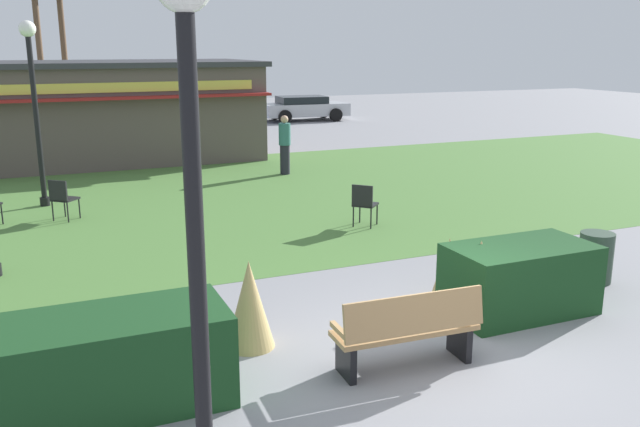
{
  "coord_description": "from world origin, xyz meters",
  "views": [
    {
      "loc": [
        -4.18,
        -6.22,
        3.6
      ],
      "look_at": [
        -0.2,
        3.08,
        1.06
      ],
      "focal_mm": 37.6,
      "sensor_mm": 36.0,
      "label": 1
    }
  ],
  "objects_px": {
    "trash_bin": "(596,257)",
    "parked_car_center_slot": "(188,112)",
    "lamppost_far": "(34,92)",
    "parked_car_east_slot": "(304,107)",
    "food_kiosk": "(97,111)",
    "cafe_chair_west": "(62,196)",
    "lamppost_near": "(194,202)",
    "cafe_chair_center": "(364,202)",
    "person_strolling": "(285,145)",
    "park_bench": "(408,330)",
    "parked_car_west_slot": "(77,116)"
  },
  "relations": [
    {
      "from": "trash_bin",
      "to": "parked_car_center_slot",
      "type": "distance_m",
      "value": 23.64
    },
    {
      "from": "lamppost_far",
      "to": "parked_car_center_slot",
      "type": "xyz_separation_m",
      "value": [
        6.56,
        14.67,
        -1.97
      ]
    },
    {
      "from": "parked_car_east_slot",
      "to": "parked_car_center_slot",
      "type": "bearing_deg",
      "value": -179.97
    },
    {
      "from": "food_kiosk",
      "to": "cafe_chair_west",
      "type": "relative_size",
      "value": 11.41
    },
    {
      "from": "lamppost_near",
      "to": "cafe_chair_center",
      "type": "relative_size",
      "value": 4.66
    },
    {
      "from": "trash_bin",
      "to": "cafe_chair_center",
      "type": "relative_size",
      "value": 0.89
    },
    {
      "from": "lamppost_far",
      "to": "cafe_chair_center",
      "type": "distance_m",
      "value": 7.79
    },
    {
      "from": "food_kiosk",
      "to": "parked_car_east_slot",
      "type": "height_order",
      "value": "food_kiosk"
    },
    {
      "from": "lamppost_far",
      "to": "trash_bin",
      "type": "bearing_deg",
      "value": -48.92
    },
    {
      "from": "person_strolling",
      "to": "parked_car_east_slot",
      "type": "bearing_deg",
      "value": 50.63
    },
    {
      "from": "cafe_chair_center",
      "to": "parked_car_east_slot",
      "type": "height_order",
      "value": "parked_car_east_slot"
    },
    {
      "from": "park_bench",
      "to": "lamppost_near",
      "type": "distance_m",
      "value": 3.95
    },
    {
      "from": "parked_car_center_slot",
      "to": "park_bench",
      "type": "bearing_deg",
      "value": -96.76
    },
    {
      "from": "cafe_chair_west",
      "to": "person_strolling",
      "type": "relative_size",
      "value": 0.53
    },
    {
      "from": "cafe_chair_center",
      "to": "parked_car_east_slot",
      "type": "distance_m",
      "value": 20.29
    },
    {
      "from": "park_bench",
      "to": "parked_car_west_slot",
      "type": "bearing_deg",
      "value": 94.34
    },
    {
      "from": "cafe_chair_west",
      "to": "person_strolling",
      "type": "xyz_separation_m",
      "value": [
        6.16,
        3.15,
        0.33
      ]
    },
    {
      "from": "lamppost_far",
      "to": "cafe_chair_west",
      "type": "xyz_separation_m",
      "value": [
        0.33,
        -1.63,
        -2.08
      ]
    },
    {
      "from": "trash_bin",
      "to": "cafe_chair_west",
      "type": "height_order",
      "value": "cafe_chair_west"
    },
    {
      "from": "person_strolling",
      "to": "parked_car_east_slot",
      "type": "distance_m",
      "value": 14.4
    },
    {
      "from": "food_kiosk",
      "to": "lamppost_far",
      "type": "bearing_deg",
      "value": -106.14
    },
    {
      "from": "parked_car_center_slot",
      "to": "parked_car_east_slot",
      "type": "height_order",
      "value": "same"
    },
    {
      "from": "park_bench",
      "to": "parked_car_east_slot",
      "type": "bearing_deg",
      "value": 70.68
    },
    {
      "from": "park_bench",
      "to": "lamppost_far",
      "type": "bearing_deg",
      "value": 109.18
    },
    {
      "from": "parked_car_west_slot",
      "to": "cafe_chair_west",
      "type": "bearing_deg",
      "value": -94.78
    },
    {
      "from": "park_bench",
      "to": "parked_car_west_slot",
      "type": "relative_size",
      "value": 0.4
    },
    {
      "from": "trash_bin",
      "to": "parked_car_center_slot",
      "type": "xyz_separation_m",
      "value": [
        -1.23,
        23.61,
        0.25
      ]
    },
    {
      "from": "cafe_chair_center",
      "to": "parked_car_west_slot",
      "type": "xyz_separation_m",
      "value": [
        -4.25,
        19.25,
        0.12
      ]
    },
    {
      "from": "lamppost_far",
      "to": "parked_car_west_slot",
      "type": "bearing_deg",
      "value": 83.41
    },
    {
      "from": "park_bench",
      "to": "lamppost_far",
      "type": "relative_size",
      "value": 0.42
    },
    {
      "from": "person_strolling",
      "to": "parked_car_center_slot",
      "type": "height_order",
      "value": "person_strolling"
    },
    {
      "from": "cafe_chair_west",
      "to": "parked_car_center_slot",
      "type": "xyz_separation_m",
      "value": [
        6.23,
        16.3,
        0.12
      ]
    },
    {
      "from": "lamppost_near",
      "to": "trash_bin",
      "type": "distance_m",
      "value": 7.99
    },
    {
      "from": "lamppost_near",
      "to": "person_strolling",
      "type": "relative_size",
      "value": 2.45
    },
    {
      "from": "lamppost_far",
      "to": "cafe_chair_west",
      "type": "relative_size",
      "value": 4.66
    },
    {
      "from": "trash_bin",
      "to": "person_strolling",
      "type": "distance_m",
      "value": 10.55
    },
    {
      "from": "lamppost_far",
      "to": "parked_car_east_slot",
      "type": "relative_size",
      "value": 0.96
    },
    {
      "from": "park_bench",
      "to": "trash_bin",
      "type": "distance_m",
      "value": 4.42
    },
    {
      "from": "person_strolling",
      "to": "cafe_chair_center",
      "type": "bearing_deg",
      "value": -110.4
    },
    {
      "from": "park_bench",
      "to": "parked_car_center_slot",
      "type": "bearing_deg",
      "value": 83.24
    },
    {
      "from": "cafe_chair_center",
      "to": "parked_car_east_slot",
      "type": "xyz_separation_m",
      "value": [
        6.41,
        19.25,
        0.12
      ]
    },
    {
      "from": "food_kiosk",
      "to": "cafe_chair_center",
      "type": "relative_size",
      "value": 11.41
    },
    {
      "from": "trash_bin",
      "to": "cafe_chair_west",
      "type": "bearing_deg",
      "value": 135.59
    },
    {
      "from": "lamppost_near",
      "to": "trash_bin",
      "type": "xyz_separation_m",
      "value": [
        6.96,
        3.24,
        -2.21
      ]
    },
    {
      "from": "food_kiosk",
      "to": "cafe_chair_west",
      "type": "xyz_separation_m",
      "value": [
        -1.53,
        -8.07,
        -1.05
      ]
    },
    {
      "from": "lamppost_near",
      "to": "person_strolling",
      "type": "distance_m",
      "value": 14.93
    },
    {
      "from": "food_kiosk",
      "to": "cafe_chair_center",
      "type": "xyz_separation_m",
      "value": [
        4.09,
        -11.02,
        -1.05
      ]
    },
    {
      "from": "trash_bin",
      "to": "cafe_chair_center",
      "type": "xyz_separation_m",
      "value": [
        -1.84,
        4.36,
        0.13
      ]
    },
    {
      "from": "person_strolling",
      "to": "parked_car_west_slot",
      "type": "distance_m",
      "value": 14.0
    },
    {
      "from": "trash_bin",
      "to": "parked_car_west_slot",
      "type": "height_order",
      "value": "parked_car_west_slot"
    }
  ]
}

